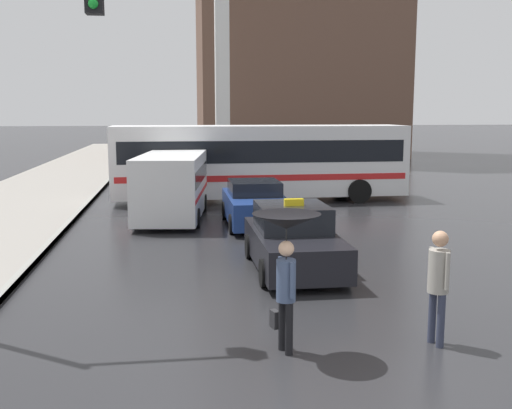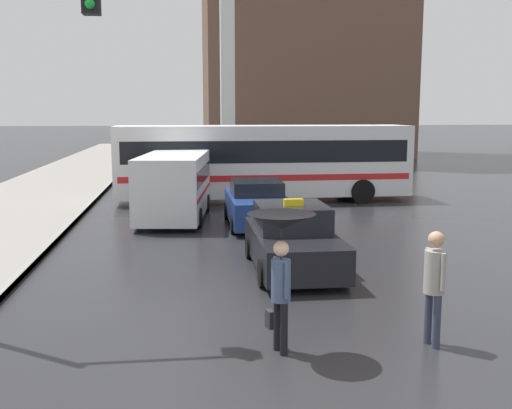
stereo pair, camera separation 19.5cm
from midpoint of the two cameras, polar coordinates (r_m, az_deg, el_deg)
name	(u,v)px [view 2 (the right image)]	position (r m, az deg, el deg)	size (l,w,h in m)	color
ground_plane	(299,398)	(8.12, 4.89, -17.85)	(300.00, 300.00, 0.00)	#262628
taxi	(293,241)	(13.88, 3.91, -3.46)	(1.91, 4.08, 1.67)	black
sedan_red	(257,205)	(19.27, 0.38, -0.01)	(1.91, 4.08, 1.43)	navy
ambulance_van	(174,183)	(20.50, -7.50, 2.03)	(2.62, 5.44, 2.21)	silver
city_bus	(263,159)	(24.47, 0.91, 4.34)	(11.87, 2.78, 3.08)	silver
pedestrian_with_umbrella	(281,242)	(8.91, 3.02, -3.57)	(1.02, 1.02, 2.15)	black
pedestrian_man	(434,277)	(9.74, 17.19, -6.66)	(0.39, 0.48, 1.83)	#2D3347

